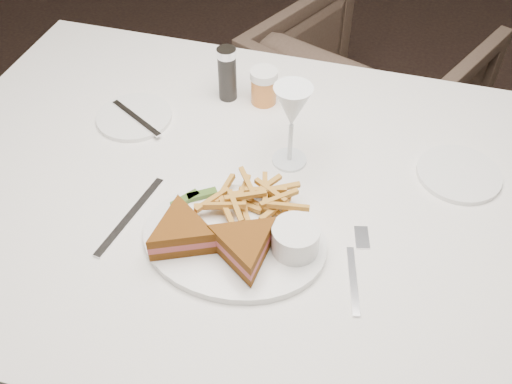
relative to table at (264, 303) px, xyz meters
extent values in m
plane|color=black|center=(0.32, 0.34, -0.38)|extent=(5.00, 5.00, 0.00)
cube|color=silver|center=(0.00, 0.00, 0.00)|extent=(1.47, 1.04, 0.75)
imported|color=#4A382D|center=(0.03, 0.94, -0.05)|extent=(0.81, 0.78, 0.66)
ellipsoid|color=white|center=(-0.01, -0.13, 0.38)|extent=(0.34, 0.28, 0.01)
cube|color=silver|center=(-0.21, -0.14, 0.38)|extent=(0.03, 0.21, 0.00)
cylinder|color=white|center=(-0.34, 0.11, 0.38)|extent=(0.16, 0.16, 0.01)
cylinder|color=white|center=(0.33, 0.18, 0.38)|extent=(0.16, 0.16, 0.01)
cylinder|color=black|center=(-0.18, 0.25, 0.44)|extent=(0.04, 0.04, 0.12)
cylinder|color=#C6712F|center=(-0.10, 0.26, 0.42)|extent=(0.06, 0.06, 0.08)
cube|color=#3A5B1F|center=(-0.10, -0.06, 0.40)|extent=(0.05, 0.05, 0.01)
cube|color=#3A5B1F|center=(-0.12, -0.09, 0.40)|extent=(0.04, 0.06, 0.01)
cylinder|color=white|center=(0.10, -0.12, 0.42)|extent=(0.08, 0.08, 0.05)
camera|label=1|loc=(0.25, -0.70, 1.14)|focal=40.00mm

